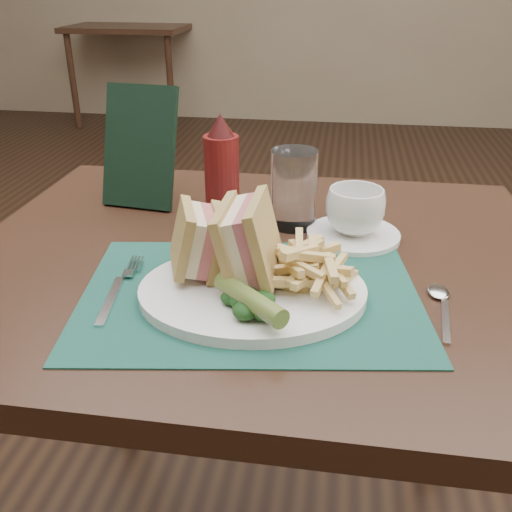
{
  "coord_description": "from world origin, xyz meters",
  "views": [
    {
      "loc": [
        0.12,
        -1.27,
        1.14
      ],
      "look_at": [
        0.02,
        -0.6,
        0.8
      ],
      "focal_mm": 40.0,
      "sensor_mm": 36.0,
      "label": 1
    }
  ],
  "objects": [
    {
      "name": "floor",
      "position": [
        0.0,
        0.0,
        0.0
      ],
      "size": [
        7.0,
        7.0,
        0.0
      ],
      "primitive_type": "plane",
      "color": "black",
      "rests_on": "ground"
    },
    {
      "name": "wall_back",
      "position": [
        0.0,
        3.5,
        0.0
      ],
      "size": [
        6.0,
        0.0,
        6.0
      ],
      "primitive_type": "plane",
      "rotation": [
        1.57,
        0.0,
        0.0
      ],
      "color": "gray",
      "rests_on": "ground"
    },
    {
      "name": "table_main",
      "position": [
        0.0,
        -0.5,
        0.38
      ],
      "size": [
        0.9,
        0.75,
        0.75
      ],
      "primitive_type": null,
      "color": "black",
      "rests_on": "ground"
    },
    {
      "name": "table_bg_left",
      "position": [
        -1.58,
        3.32,
        0.38
      ],
      "size": [
        0.9,
        0.75,
        0.75
      ],
      "primitive_type": null,
      "color": "black",
      "rests_on": "ground"
    },
    {
      "name": "placemat",
      "position": [
        0.01,
        -0.63,
        0.75
      ],
      "size": [
        0.49,
        0.38,
        0.0
      ],
      "primitive_type": "cube",
      "rotation": [
        0.0,
        0.0,
        0.14
      ],
      "color": "#16483C",
      "rests_on": "table_main"
    },
    {
      "name": "plate",
      "position": [
        0.02,
        -0.63,
        0.76
      ],
      "size": [
        0.33,
        0.28,
        0.01
      ],
      "primitive_type": null,
      "rotation": [
        0.0,
        0.0,
        0.14
      ],
      "color": "white",
      "rests_on": "placemat"
    },
    {
      "name": "sandwich_half_a",
      "position": [
        -0.08,
        -0.61,
        0.82
      ],
      "size": [
        0.1,
        0.11,
        0.1
      ],
      "primitive_type": null,
      "rotation": [
        0.0,
        0.24,
        0.34
      ],
      "color": "tan",
      "rests_on": "plate"
    },
    {
      "name": "sandwich_half_b",
      "position": [
        -0.01,
        -0.61,
        0.82
      ],
      "size": [
        0.08,
        0.12,
        0.12
      ],
      "primitive_type": null,
      "rotation": [
        0.0,
        -0.24,
        -0.01
      ],
      "color": "tan",
      "rests_on": "plate"
    },
    {
      "name": "kale_garnish",
      "position": [
        0.02,
        -0.69,
        0.78
      ],
      "size": [
        0.11,
        0.08,
        0.03
      ],
      "primitive_type": null,
      "color": "#123312",
      "rests_on": "plate"
    },
    {
      "name": "pickle_spear",
      "position": [
        0.03,
        -0.7,
        0.79
      ],
      "size": [
        0.1,
        0.1,
        0.03
      ],
      "primitive_type": "cylinder",
      "rotation": [
        1.54,
        0.0,
        0.79
      ],
      "color": "#536928",
      "rests_on": "plate"
    },
    {
      "name": "fries_pile",
      "position": [
        0.09,
        -0.61,
        0.8
      ],
      "size": [
        0.18,
        0.2,
        0.06
      ],
      "primitive_type": null,
      "color": "#D8B86C",
      "rests_on": "plate"
    },
    {
      "name": "fork",
      "position": [
        -0.16,
        -0.64,
        0.76
      ],
      "size": [
        0.06,
        0.17,
        0.01
      ],
      "primitive_type": null,
      "rotation": [
        0.0,
        0.0,
        0.15
      ],
      "color": "silver",
      "rests_on": "placemat"
    },
    {
      "name": "spoon",
      "position": [
        0.26,
        -0.63,
        0.76
      ],
      "size": [
        0.05,
        0.15,
        0.01
      ],
      "primitive_type": null,
      "rotation": [
        0.0,
        0.0,
        -0.11
      ],
      "color": "silver",
      "rests_on": "table_main"
    },
    {
      "name": "saucer",
      "position": [
        0.15,
        -0.42,
        0.76
      ],
      "size": [
        0.2,
        0.2,
        0.01
      ],
      "primitive_type": "cylinder",
      "rotation": [
        0.0,
        0.0,
        -0.38
      ],
      "color": "white",
      "rests_on": "table_main"
    },
    {
      "name": "coffee_cup",
      "position": [
        0.15,
        -0.42,
        0.8
      ],
      "size": [
        0.13,
        0.13,
        0.07
      ],
      "primitive_type": "imported",
      "rotation": [
        0.0,
        0.0,
        0.49
      ],
      "color": "white",
      "rests_on": "saucer"
    },
    {
      "name": "drinking_glass",
      "position": [
        0.05,
        -0.38,
        0.81
      ],
      "size": [
        0.09,
        0.09,
        0.13
      ],
      "primitive_type": "cylinder",
      "rotation": [
        0.0,
        0.0,
        0.11
      ],
      "color": "white",
      "rests_on": "table_main"
    },
    {
      "name": "ketchup_bottle",
      "position": [
        -0.07,
        -0.39,
        0.84
      ],
      "size": [
        0.07,
        0.07,
        0.19
      ],
      "primitive_type": null,
      "rotation": [
        0.0,
        0.0,
        -0.16
      ],
      "color": "#5B100F",
      "rests_on": "table_main"
    },
    {
      "name": "check_presenter",
      "position": [
        -0.24,
        -0.32,
        0.86
      ],
      "size": [
        0.14,
        0.1,
        0.21
      ],
      "primitive_type": "cube",
      "rotation": [
        -0.31,
        0.0,
        -0.12
      ],
      "color": "black",
      "rests_on": "table_main"
    }
  ]
}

